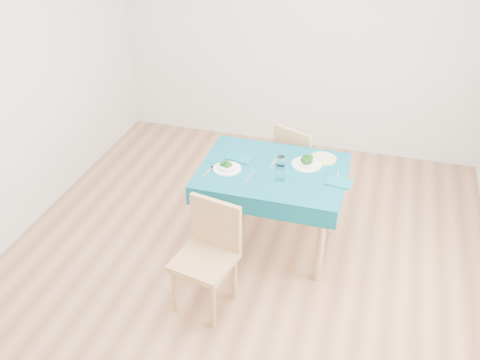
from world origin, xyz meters
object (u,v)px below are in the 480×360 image
(bowl_far, at_px, (307,161))
(side_plate, at_px, (323,159))
(bowl_near, at_px, (227,166))
(chair_far, at_px, (302,159))
(table, at_px, (271,208))
(chair_near, at_px, (204,253))

(bowl_far, bearing_deg, side_plate, 49.44)
(bowl_near, xyz_separation_m, side_plate, (0.71, 0.38, -0.03))
(chair_far, xyz_separation_m, side_plate, (0.24, -0.43, 0.28))
(table, xyz_separation_m, side_plate, (0.36, 0.28, 0.38))
(chair_near, bearing_deg, bowl_near, 105.62)
(bowl_far, xyz_separation_m, side_plate, (0.11, 0.13, -0.03))
(chair_near, height_order, bowl_near, chair_near)
(chair_near, bearing_deg, table, 82.16)
(table, relative_size, bowl_far, 4.64)
(table, height_order, chair_near, chair_near)
(table, height_order, side_plate, side_plate)
(chair_far, bearing_deg, bowl_near, 83.45)
(table, relative_size, side_plate, 5.14)
(table, bearing_deg, bowl_far, 30.31)
(side_plate, bearing_deg, bowl_far, -130.56)
(chair_far, bearing_deg, side_plate, 143.30)
(table, xyz_separation_m, bowl_far, (0.25, 0.15, 0.42))
(chair_near, height_order, side_plate, chair_near)
(bowl_near, xyz_separation_m, bowl_far, (0.60, 0.25, 0.00))
(bowl_far, bearing_deg, table, -149.69)
(bowl_far, relative_size, side_plate, 1.11)
(bowl_far, height_order, side_plate, bowl_far)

